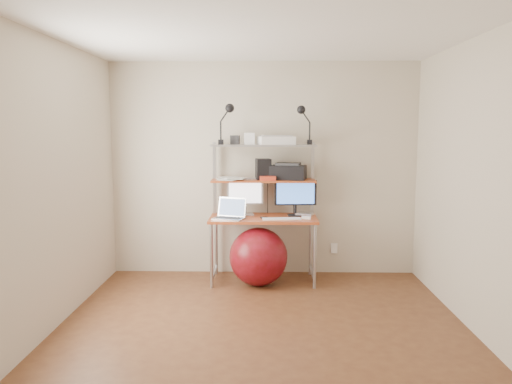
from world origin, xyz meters
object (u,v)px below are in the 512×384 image
monitor_black (296,195)px  printer (288,172)px  monitor_silver (245,194)px  exercise_ball (258,257)px  laptop (231,214)px

monitor_black → printer: printer is taller
monitor_black → monitor_silver: bearing=173.3°
monitor_silver → exercise_ball: size_ratio=0.72×
laptop → printer: bearing=39.2°
monitor_silver → monitor_black: monitor_black is taller
laptop → printer: (0.64, 0.24, 0.45)m
monitor_black → printer: size_ratio=1.08×
monitor_black → laptop: 0.78m
monitor_silver → printer: 0.55m
monitor_silver → laptop: monitor_silver is taller
monitor_black → printer: bearing=152.6°
exercise_ball → laptop: bearing=169.2°
monitor_black → printer: (-0.09, 0.04, 0.26)m
monitor_silver → exercise_ball: (0.16, -0.29, -0.66)m
monitor_silver → monitor_black: bearing=-12.8°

